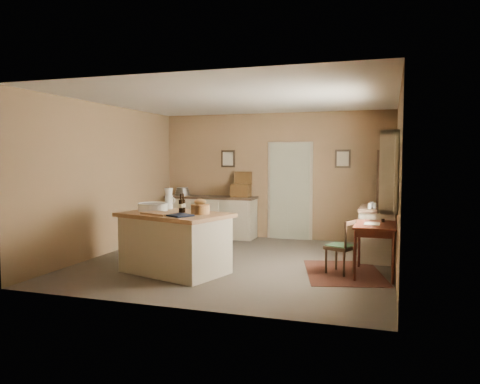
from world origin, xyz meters
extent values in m
plane|color=brown|center=(0.00, 0.00, 0.00)|extent=(5.00, 5.00, 0.00)
cube|color=olive|center=(0.00, 2.50, 1.35)|extent=(5.00, 0.10, 2.70)
cube|color=olive|center=(0.00, -2.50, 1.35)|extent=(5.00, 0.10, 2.70)
cube|color=olive|center=(-2.50, 0.00, 1.35)|extent=(0.10, 5.00, 2.70)
cube|color=olive|center=(2.50, 0.00, 1.35)|extent=(0.10, 5.00, 2.70)
plane|color=silver|center=(0.00, 0.00, 2.70)|extent=(5.00, 5.00, 0.00)
cube|color=#A8AC90|center=(0.35, 2.47, 1.05)|extent=(0.97, 0.06, 2.11)
cube|color=black|center=(-1.05, 2.48, 1.72)|extent=(0.32, 0.02, 0.38)
cube|color=beige|center=(-1.05, 2.47, 1.72)|extent=(0.24, 0.01, 0.30)
cube|color=black|center=(1.45, 2.48, 1.72)|extent=(0.32, 0.02, 0.38)
cube|color=beige|center=(1.45, 2.47, 1.72)|extent=(0.24, 0.01, 0.30)
cube|color=#B7AC93|center=(2.38, -0.20, 1.02)|extent=(0.25, 1.32, 0.06)
cube|color=#B7AC93|center=(2.38, -0.20, 2.08)|extent=(0.25, 1.32, 0.06)
cube|color=white|center=(2.50, -0.20, 1.55)|extent=(0.01, 1.20, 1.00)
cube|color=#B7AC93|center=(2.46, -1.02, 1.55)|extent=(0.04, 0.35, 1.00)
cube|color=#B7AC93|center=(2.46, 0.62, 1.55)|extent=(0.04, 0.35, 1.00)
cube|color=#B7AC93|center=(-0.69, -0.97, 0.42)|extent=(1.69, 1.32, 0.85)
cube|color=#946646|center=(-0.69, -0.97, 0.88)|extent=(1.83, 1.46, 0.06)
cylinder|color=white|center=(-1.16, -0.78, 0.96)|extent=(0.46, 0.46, 0.11)
cube|color=#946646|center=(-0.82, -1.21, 0.92)|extent=(0.54, 0.45, 0.03)
cube|color=black|center=(-0.48, -1.29, 0.92)|extent=(0.47, 0.44, 0.02)
cylinder|color=#996739|center=(-0.28, -0.96, 0.98)|extent=(0.28, 0.28, 0.14)
cylinder|color=black|center=(-0.60, -0.87, 1.05)|extent=(0.06, 0.06, 0.29)
cylinder|color=black|center=(-0.59, -0.96, 1.05)|extent=(0.06, 0.06, 0.29)
cube|color=#B7AC93|center=(-1.35, 2.20, 0.42)|extent=(1.97, 0.54, 0.85)
cube|color=#332319|center=(-1.35, 2.20, 0.88)|extent=(2.01, 0.57, 0.05)
cube|color=#4E3116|center=(-0.66, 2.20, 1.04)|extent=(0.39, 0.30, 0.28)
cylinder|color=#59544F|center=(-2.04, 2.20, 0.99)|extent=(0.33, 0.33, 0.18)
cube|color=#422114|center=(1.75, -0.21, 0.00)|extent=(1.45, 1.81, 0.01)
cube|color=#3D160E|center=(2.20, -0.21, 0.75)|extent=(0.59, 0.97, 0.03)
cube|color=#3D160E|center=(2.20, -0.21, 0.68)|extent=(0.53, 0.91, 0.10)
cube|color=silver|center=(2.15, -0.21, 0.77)|extent=(0.22, 0.30, 0.01)
cylinder|color=black|center=(2.30, 0.06, 0.79)|extent=(0.05, 0.05, 0.05)
cylinder|color=#3D160E|center=(1.94, -0.66, 0.36)|extent=(0.04, 0.04, 0.72)
cylinder|color=#3D160E|center=(2.46, -0.66, 0.36)|extent=(0.04, 0.04, 0.72)
cylinder|color=#3D160E|center=(1.94, 0.23, 0.36)|extent=(0.04, 0.04, 0.72)
cylinder|color=#3D160E|center=(2.46, 0.23, 0.36)|extent=(0.04, 0.04, 0.72)
cube|color=#B7AC93|center=(2.20, 0.97, 0.42)|extent=(0.57, 1.03, 0.85)
cube|color=#332319|center=(2.20, 0.97, 0.88)|extent=(0.60, 1.07, 0.05)
cylinder|color=silver|center=(2.17, 0.82, 0.95)|extent=(0.25, 0.25, 0.09)
cube|color=black|center=(2.31, 1.59, 0.94)|extent=(0.32, 0.04, 1.88)
cube|color=black|center=(2.31, 2.40, 0.94)|extent=(0.32, 0.04, 1.88)
cube|color=black|center=(2.46, 2.00, 0.94)|extent=(0.02, 0.85, 1.88)
cube|color=black|center=(2.31, 2.00, 0.05)|extent=(0.32, 0.81, 0.03)
cube|color=black|center=(2.31, 2.00, 0.52)|extent=(0.32, 0.81, 0.03)
cube|color=black|center=(2.31, 2.00, 0.99)|extent=(0.32, 0.81, 0.03)
cube|color=black|center=(2.31, 2.00, 1.37)|extent=(0.32, 0.81, 0.03)
cube|color=black|center=(2.31, 2.00, 1.74)|extent=(0.32, 0.81, 0.03)
cylinder|color=white|center=(2.31, 2.00, 1.05)|extent=(0.12, 0.12, 0.11)
camera|label=1|loc=(2.40, -7.33, 1.74)|focal=35.00mm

